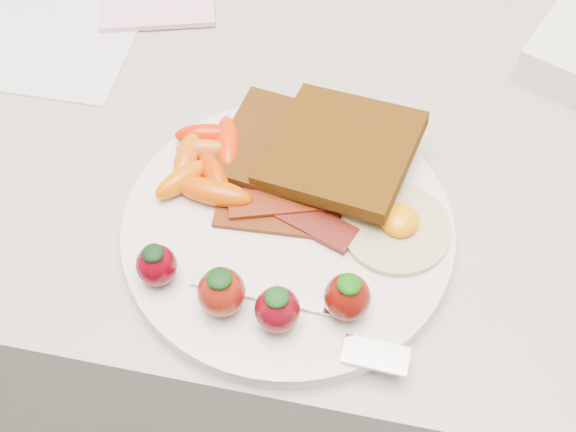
# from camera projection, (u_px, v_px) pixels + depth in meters

# --- Properties ---
(counter) EXTENTS (2.00, 0.60, 0.90)m
(counter) POSITION_uv_depth(u_px,v_px,m) (312.00, 312.00, 1.06)
(counter) COLOR gray
(counter) RESTS_ON ground
(plate) EXTENTS (0.27, 0.27, 0.02)m
(plate) POSITION_uv_depth(u_px,v_px,m) (288.00, 229.00, 0.59)
(plate) COLOR silver
(plate) RESTS_ON counter
(toast_lower) EXTENTS (0.12, 0.12, 0.01)m
(toast_lower) POSITION_uv_depth(u_px,v_px,m) (285.00, 147.00, 0.62)
(toast_lower) COLOR #351305
(toast_lower) RESTS_ON plate
(toast_upper) EXTENTS (0.14, 0.14, 0.03)m
(toast_upper) POSITION_uv_depth(u_px,v_px,m) (341.00, 149.00, 0.60)
(toast_upper) COLOR black
(toast_upper) RESTS_ON toast_lower
(fried_egg) EXTENTS (0.09, 0.09, 0.02)m
(fried_egg) POSITION_uv_depth(u_px,v_px,m) (397.00, 226.00, 0.58)
(fried_egg) COLOR beige
(fried_egg) RESTS_ON plate
(bacon_strips) EXTENTS (0.12, 0.07, 0.01)m
(bacon_strips) POSITION_uv_depth(u_px,v_px,m) (288.00, 212.00, 0.58)
(bacon_strips) COLOR #400E03
(bacon_strips) RESTS_ON plate
(baby_carrots) EXTENTS (0.09, 0.10, 0.02)m
(baby_carrots) POSITION_uv_depth(u_px,v_px,m) (206.00, 162.00, 0.61)
(baby_carrots) COLOR #C25515
(baby_carrots) RESTS_ON plate
(strawberries) EXTENTS (0.18, 0.05, 0.04)m
(strawberries) POSITION_uv_depth(u_px,v_px,m) (255.00, 292.00, 0.53)
(strawberries) COLOR #56000B
(strawberries) RESTS_ON plate
(fork) EXTENTS (0.17, 0.05, 0.00)m
(fork) POSITION_uv_depth(u_px,v_px,m) (313.00, 321.00, 0.53)
(fork) COLOR silver
(fork) RESTS_ON plate
(paper_sheet) EXTENTS (0.21, 0.28, 0.00)m
(paper_sheet) POSITION_uv_depth(u_px,v_px,m) (54.00, 0.00, 0.77)
(paper_sheet) COLOR silver
(paper_sheet) RESTS_ON counter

